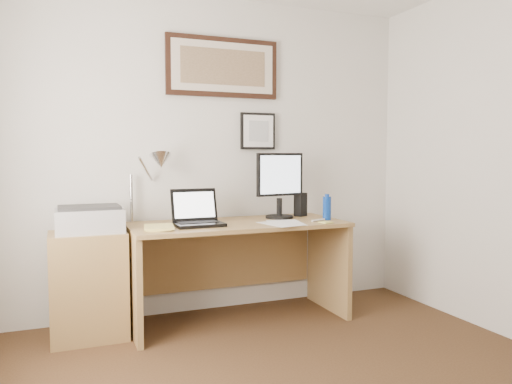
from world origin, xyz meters
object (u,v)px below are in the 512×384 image
water_bottle (327,208)px  printer (89,219)px  laptop (197,217)px  book (144,228)px  lcd_monitor (280,182)px  desk (234,251)px  side_cabinet (89,285)px

water_bottle → printer: bearing=174.4°
water_bottle → laptop: 1.02m
laptop → water_bottle: bearing=-4.6°
water_bottle → laptop: laptop is taller
book → laptop: bearing=9.8°
water_bottle → printer: (-1.75, 0.17, -0.02)m
lcd_monitor → laptop: bearing=-168.5°
book → desk: size_ratio=0.17×
side_cabinet → lcd_monitor: (1.47, 0.06, 0.68)m
book → lcd_monitor: (1.11, 0.21, 0.28)m
side_cabinet → desk: desk is taller
side_cabinet → lcd_monitor: size_ratio=1.40×
laptop → lcd_monitor: bearing=11.5°
desk → printer: (-1.05, -0.03, 0.30)m
book → printer: (-0.34, 0.16, 0.06)m
side_cabinet → printer: (0.02, 0.01, 0.45)m
desk → printer: size_ratio=3.64×
laptop → lcd_monitor: (0.72, 0.15, 0.23)m
water_bottle → desk: size_ratio=0.11×
lcd_monitor → book: bearing=-169.1°
desk → side_cabinet: bearing=-178.1°
side_cabinet → lcd_monitor: bearing=2.5°
lcd_monitor → side_cabinet: bearing=-177.5°
side_cabinet → book: 0.55m
laptop → lcd_monitor: lcd_monitor is taller
desk → laptop: bearing=-160.2°
side_cabinet → book: size_ratio=2.69×
side_cabinet → laptop: (0.75, -0.08, 0.44)m
laptop → lcd_monitor: size_ratio=0.66×
water_bottle → desk: 0.79m
water_bottle → laptop: bearing=175.4°
side_cabinet → desk: 1.08m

